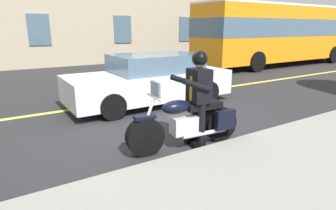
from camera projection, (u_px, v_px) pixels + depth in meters
name	position (u px, v px, depth m)	size (l,w,h in m)	color
ground_plane	(152.00, 122.00, 6.59)	(80.00, 80.00, 0.00)	#28282B
lane_center_stripe	(119.00, 103.00, 8.22)	(60.00, 0.16, 0.01)	#E5DB4C
motorcycle_main	(188.00, 123.00, 5.13)	(2.22, 0.73, 1.26)	black
rider_main	(198.00, 90.00, 5.06)	(0.66, 0.59, 1.74)	black
bus_far	(281.00, 32.00, 16.07)	(11.05, 2.70, 3.30)	orange
car_silver	(151.00, 80.00, 8.03)	(4.60, 1.92, 1.40)	white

